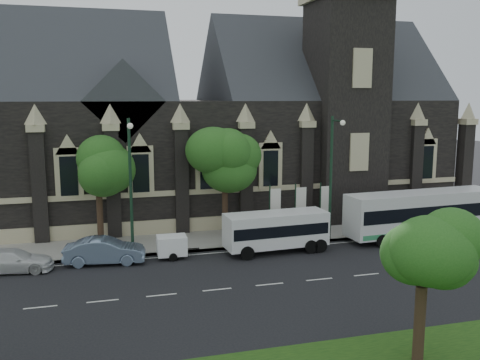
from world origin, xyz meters
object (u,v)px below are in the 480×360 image
object	(u,v)px
tree_walk_left	(101,164)
banner_flag_left	(273,206)
shuttle_bus	(276,229)
car_far_white	(13,261)
street_lamp_near	(332,171)
street_lamp_mid	(131,180)
tree_walk_right	(227,159)
banner_flag_right	(324,203)
banner_flag_center	(299,205)
tour_coach	(422,213)
box_trailer	(172,246)
sedan	(105,251)
tree_park_east	(425,247)

from	to	relation	value
tree_walk_left	banner_flag_left	world-z (taller)	tree_walk_left
shuttle_bus	car_far_white	distance (m)	16.53
street_lamp_near	street_lamp_mid	size ratio (longest dim) A/B	1.00
tree_walk_right	banner_flag_right	xyz separation A→B (m)	(7.08, -1.71, -3.43)
street_lamp_mid	shuttle_bus	world-z (taller)	street_lamp_mid
banner_flag_left	banner_flag_center	world-z (taller)	same
tree_walk_right	banner_flag_center	world-z (taller)	tree_walk_right
tree_walk_right	street_lamp_mid	distance (m)	8.10
tree_walk_left	banner_flag_left	xyz separation A→B (m)	(12.08, -1.70, -3.35)
banner_flag_right	car_far_white	distance (m)	21.67
banner_flag_right	tour_coach	size ratio (longest dim) A/B	0.34
banner_flag_right	banner_flag_left	bearing A→B (deg)	180.00
banner_flag_center	car_far_white	distance (m)	19.70
shuttle_bus	car_far_white	bearing A→B (deg)	175.57
box_trailer	car_far_white	size ratio (longest dim) A/B	0.58
banner_flag_center	shuttle_bus	world-z (taller)	banner_flag_center
street_lamp_near	car_far_white	bearing A→B (deg)	-177.25
banner_flag_center	sedan	size ratio (longest dim) A/B	0.81
tree_walk_right	sedan	size ratio (longest dim) A/B	1.58
banner_flag_left	box_trailer	bearing A→B (deg)	-160.43
tree_walk_left	banner_flag_left	distance (m)	12.66
tree_walk_left	box_trailer	distance (m)	7.88
street_lamp_mid	box_trailer	world-z (taller)	street_lamp_mid
box_trailer	car_far_white	world-z (taller)	box_trailer
sedan	car_far_white	distance (m)	5.33
shuttle_bus	tour_coach	bearing A→B (deg)	-0.90
box_trailer	street_lamp_mid	bearing A→B (deg)	161.18
tree_walk_left	banner_flag_right	size ratio (longest dim) A/B	1.91
tree_park_east	tree_walk_left	world-z (taller)	tree_walk_left
banner_flag_center	car_far_white	size ratio (longest dim) A/B	0.85
tree_park_east	tour_coach	size ratio (longest dim) A/B	0.53
tree_walk_right	banner_flag_left	size ratio (longest dim) A/B	1.95
tour_coach	sedan	size ratio (longest dim) A/B	2.41
banner_flag_center	box_trailer	world-z (taller)	banner_flag_center
banner_flag_left	tree_park_east	bearing A→B (deg)	-90.35
tree_park_east	sedan	xyz separation A→B (m)	(-11.96, 15.52, -3.80)
tree_walk_left	box_trailer	size ratio (longest dim) A/B	2.79
tree_walk_right	car_far_white	distance (m)	15.91
banner_flag_center	sedan	distance (m)	14.44
tree_walk_left	car_far_white	size ratio (longest dim) A/B	1.62
banner_flag_center	banner_flag_right	world-z (taller)	same
banner_flag_center	banner_flag_right	xyz separation A→B (m)	(2.00, 0.00, 0.00)
banner_flag_right	box_trailer	bearing A→B (deg)	-166.73
banner_flag_left	car_far_white	bearing A→B (deg)	-170.48
tree_park_east	street_lamp_near	xyz separation A→B (m)	(3.82, 16.42, 0.49)
tree_park_east	tree_walk_right	size ratio (longest dim) A/B	0.81
banner_flag_center	tree_park_east	bearing A→B (deg)	-96.57
tree_walk_left	banner_flag_right	bearing A→B (deg)	-6.04
box_trailer	shuttle_bus	bearing A→B (deg)	-2.33
tree_walk_right	banner_flag_left	bearing A→B (deg)	-29.10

